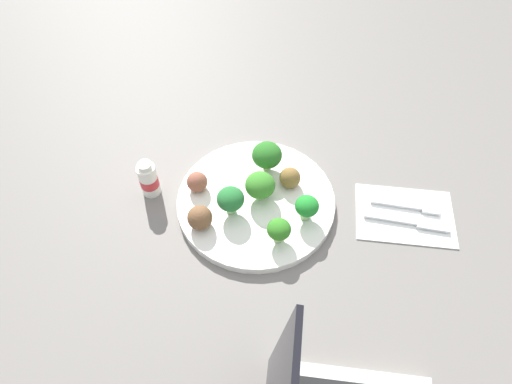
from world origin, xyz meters
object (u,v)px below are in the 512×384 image
(broccoli_floret_front_right, at_px, (279,230))
(meatball_front_left, at_px, (197,182))
(plate, at_px, (256,201))
(broccoli_floret_mid_left, at_px, (307,207))
(meatball_mid_left, at_px, (200,218))
(fork, at_px, (409,205))
(broccoli_floret_front_left, at_px, (267,155))
(broccoli_floret_far_rim, at_px, (231,199))
(knife, at_px, (411,222))
(meatball_mid_right, at_px, (290,178))
(broccoli_floret_center, at_px, (260,185))
(napkin, at_px, (405,215))
(yogurt_bottle, at_px, (149,179))

(broccoli_floret_front_right, distance_m, meatball_front_left, 0.18)
(plate, height_order, broccoli_floret_mid_left, broccoli_floret_mid_left)
(broccoli_floret_front_right, height_order, meatball_mid_left, broccoli_floret_front_right)
(fork, bearing_deg, broccoli_floret_front_left, 171.20)
(broccoli_floret_mid_left, bearing_deg, plate, 163.84)
(broccoli_floret_mid_left, distance_m, broccoli_floret_far_rim, 0.13)
(fork, bearing_deg, knife, -89.21)
(meatball_mid_right, distance_m, knife, 0.22)
(broccoli_floret_center, distance_m, meatball_mid_right, 0.06)
(broccoli_floret_far_rim, distance_m, napkin, 0.31)
(broccoli_floret_mid_left, xyz_separation_m, meatball_front_left, (-0.20, 0.03, -0.01))
(meatball_front_left, height_order, fork, meatball_front_left)
(yogurt_bottle, bearing_deg, meatball_mid_left, -31.97)
(broccoli_floret_far_rim, bearing_deg, plate, 40.13)
(meatball_mid_left, distance_m, fork, 0.37)
(broccoli_floret_front_right, height_order, fork, broccoli_floret_front_right)
(napkin, bearing_deg, broccoli_floret_mid_left, -166.84)
(broccoli_floret_mid_left, relative_size, meatball_mid_left, 1.16)
(plate, xyz_separation_m, meatball_mid_left, (-0.08, -0.07, 0.03))
(broccoli_floret_center, height_order, knife, broccoli_floret_center)
(broccoli_floret_far_rim, distance_m, meatball_mid_left, 0.06)
(broccoli_floret_front_left, xyz_separation_m, fork, (0.26, -0.04, -0.05))
(broccoli_floret_front_right, relative_size, yogurt_bottle, 0.59)
(broccoli_floret_center, bearing_deg, napkin, 1.96)
(meatball_front_left, relative_size, meatball_mid_right, 0.98)
(meatball_mid_left, distance_m, meatball_mid_right, 0.18)
(fork, xyz_separation_m, knife, (0.00, -0.04, -0.00))
(broccoli_floret_far_rim, height_order, broccoli_floret_front_right, broccoli_floret_far_rim)
(broccoli_floret_center, relative_size, yogurt_bottle, 0.70)
(meatball_mid_left, bearing_deg, knife, 10.19)
(broccoli_floret_front_left, distance_m, meatball_front_left, 0.13)
(napkin, distance_m, fork, 0.02)
(fork, height_order, yogurt_bottle, yogurt_bottle)
(plate, xyz_separation_m, meatball_front_left, (-0.11, 0.01, 0.03))
(broccoli_floret_front_right, bearing_deg, knife, 18.17)
(napkin, height_order, yogurt_bottle, yogurt_bottle)
(knife, bearing_deg, napkin, 112.83)
(broccoli_floret_center, distance_m, meatball_front_left, 0.11)
(yogurt_bottle, bearing_deg, meatball_front_left, 5.09)
(broccoli_floret_mid_left, distance_m, meatball_mid_left, 0.18)
(broccoli_floret_front_left, relative_size, meatball_front_left, 1.60)
(broccoli_floret_far_rim, height_order, meatball_mid_left, broccoli_floret_far_rim)
(broccoli_floret_front_left, height_order, napkin, broccoli_floret_front_left)
(broccoli_floret_center, bearing_deg, yogurt_bottle, -178.41)
(meatball_mid_left, bearing_deg, broccoli_floret_far_rim, 37.43)
(broccoli_floret_front_left, distance_m, napkin, 0.27)
(plate, distance_m, broccoli_floret_mid_left, 0.10)
(broccoli_floret_mid_left, bearing_deg, meatball_mid_left, -166.56)
(napkin, relative_size, yogurt_bottle, 2.20)
(yogurt_bottle, bearing_deg, meatball_mid_right, 9.41)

